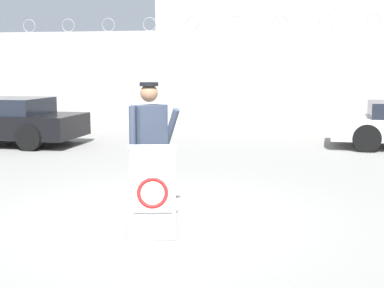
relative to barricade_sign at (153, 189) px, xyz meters
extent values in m
plane|color=gray|center=(-0.17, 0.63, -0.54)|extent=(90.00, 90.00, 0.00)
cube|color=#ADA8A0|center=(-0.17, 11.78, 1.08)|extent=(36.00, 0.30, 3.24)
torus|color=gray|center=(-7.51, 11.78, 2.92)|extent=(0.47, 0.03, 0.47)
torus|color=gray|center=(-6.04, 11.78, 2.92)|extent=(0.47, 0.03, 0.47)
torus|color=gray|center=(-4.57, 11.78, 2.92)|extent=(0.47, 0.03, 0.47)
torus|color=gray|center=(-3.11, 11.78, 2.92)|extent=(0.47, 0.03, 0.47)
torus|color=gray|center=(-1.64, 11.78, 2.92)|extent=(0.47, 0.03, 0.47)
torus|color=gray|center=(-0.17, 11.78, 2.92)|extent=(0.47, 0.03, 0.47)
torus|color=gray|center=(1.29, 11.78, 2.92)|extent=(0.47, 0.03, 0.47)
torus|color=gray|center=(2.76, 11.78, 2.92)|extent=(0.47, 0.03, 0.47)
torus|color=gray|center=(4.23, 11.78, 2.92)|extent=(0.47, 0.03, 0.47)
cube|color=beige|center=(1.37, 16.50, 2.13)|extent=(8.89, 7.99, 5.34)
cube|color=white|center=(0.04, -0.15, -0.02)|extent=(0.64, 0.56, 1.05)
cube|color=white|center=(-0.06, 0.25, -0.02)|extent=(0.64, 0.56, 1.05)
cube|color=white|center=(-0.01, 0.05, 0.52)|extent=(0.59, 0.19, 0.05)
cube|color=white|center=(0.04, -0.19, 0.00)|extent=(0.50, 0.29, 0.44)
torus|color=red|center=(0.05, -0.21, 0.00)|extent=(0.41, 0.26, 0.37)
cylinder|color=black|center=(-0.25, 0.52, -0.11)|extent=(0.15, 0.15, 0.86)
cylinder|color=black|center=(-0.14, 0.66, -0.11)|extent=(0.15, 0.15, 0.86)
cube|color=#384256|center=(-0.19, 0.59, 0.66)|extent=(0.45, 0.49, 0.66)
sphere|color=#936B4C|center=(-0.19, 0.59, 1.15)|extent=(0.23, 0.23, 0.23)
cylinder|color=#384256|center=(-0.36, 0.37, 0.67)|extent=(0.09, 0.09, 0.63)
cylinder|color=#384256|center=(0.06, 0.75, 0.64)|extent=(0.33, 0.29, 0.61)
cylinder|color=black|center=(-0.19, 0.59, 1.26)|extent=(0.25, 0.25, 0.05)
cylinder|color=black|center=(-4.55, 5.69, -0.21)|extent=(0.65, 0.23, 0.65)
cylinder|color=black|center=(-4.48, 7.40, -0.21)|extent=(0.65, 0.23, 0.65)
cube|color=black|center=(-5.66, 6.59, 0.48)|extent=(2.18, 1.72, 0.41)
cylinder|color=black|center=(3.63, 8.73, -0.20)|extent=(0.68, 0.25, 0.67)
cylinder|color=black|center=(3.49, 6.95, -0.20)|extent=(0.68, 0.25, 0.67)
camera|label=1|loc=(1.61, -6.24, 1.49)|focal=50.00mm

